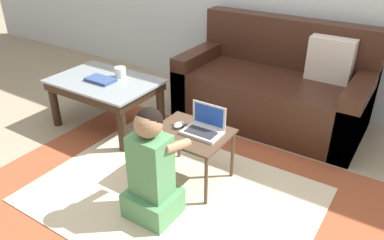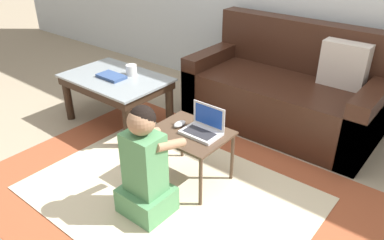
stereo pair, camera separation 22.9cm
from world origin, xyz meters
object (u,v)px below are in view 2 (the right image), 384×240
(computer_mouse, at_px, (180,124))
(book_on_table, at_px, (111,76))
(laptop, at_px, (203,129))
(laptop_desk, at_px, (190,138))
(cup_on_table, at_px, (131,70))
(couch, at_px, (285,92))
(person_seated, at_px, (145,168))
(coffee_table, at_px, (116,84))

(computer_mouse, bearing_deg, book_on_table, 167.56)
(laptop, xyz_separation_m, book_on_table, (-1.13, 0.19, 0.03))
(laptop_desk, relative_size, book_on_table, 2.05)
(laptop_desk, bearing_deg, cup_on_table, 158.34)
(laptop_desk, xyz_separation_m, laptop, (0.08, 0.04, 0.08))
(cup_on_table, distance_m, book_on_table, 0.18)
(couch, distance_m, laptop, 1.14)
(couch, bearing_deg, laptop, -91.99)
(computer_mouse, relative_size, person_seated, 0.14)
(person_seated, bearing_deg, laptop, 80.79)
(book_on_table, bearing_deg, couch, 39.26)
(laptop, distance_m, person_seated, 0.48)
(cup_on_table, bearing_deg, laptop_desk, -21.66)
(laptop_desk, height_order, laptop, laptop)
(laptop, xyz_separation_m, computer_mouse, (-0.18, -0.02, -0.02))
(laptop_desk, distance_m, laptop, 0.12)
(laptop_desk, bearing_deg, person_seated, -89.98)
(couch, height_order, computer_mouse, couch)
(laptop, bearing_deg, laptop_desk, -152.81)
(laptop, relative_size, book_on_table, 1.02)
(person_seated, bearing_deg, laptop_desk, 90.02)
(laptop, height_order, computer_mouse, laptop)
(coffee_table, height_order, cup_on_table, cup_on_table)
(person_seated, distance_m, book_on_table, 1.24)
(coffee_table, height_order, book_on_table, book_on_table)
(couch, xyz_separation_m, coffee_table, (-1.16, -0.91, 0.06))
(laptop, bearing_deg, computer_mouse, -172.88)
(couch, distance_m, book_on_table, 1.51)
(laptop, bearing_deg, book_on_table, 170.63)
(laptop_desk, relative_size, laptop, 2.00)
(coffee_table, distance_m, book_on_table, 0.09)
(computer_mouse, xyz_separation_m, book_on_table, (-0.94, 0.21, 0.05))
(cup_on_table, height_order, book_on_table, cup_on_table)
(laptop_desk, xyz_separation_m, person_seated, (0.00, -0.42, -0.01))
(cup_on_table, bearing_deg, book_on_table, -116.01)
(laptop, relative_size, computer_mouse, 2.42)
(coffee_table, relative_size, laptop_desk, 1.79)
(couch, relative_size, laptop, 6.38)
(computer_mouse, height_order, cup_on_table, cup_on_table)
(laptop_desk, height_order, person_seated, person_seated)
(cup_on_table, xyz_separation_m, book_on_table, (-0.08, -0.16, -0.03))
(computer_mouse, xyz_separation_m, cup_on_table, (-0.87, 0.37, 0.08))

